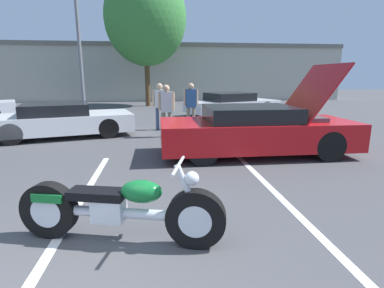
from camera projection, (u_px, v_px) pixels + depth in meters
name	position (u px, v px, depth m)	size (l,w,h in m)	color
parking_stripe_middle	(74.00, 212.00, 4.29)	(0.12, 5.82, 0.01)	white
parking_stripe_back	(285.00, 202.00, 4.64)	(0.12, 5.82, 0.01)	white
far_building	(143.00, 71.00, 24.52)	(32.00, 4.20, 4.40)	#B2AD9E
light_pole	(80.00, 29.00, 14.90)	(1.21, 0.28, 7.68)	slate
tree_background	(145.00, 18.00, 18.45)	(5.04, 5.04, 8.32)	brown
motorcycle	(119.00, 209.00, 3.47)	(2.42, 0.90, 0.98)	black
show_car_hood_open	(257.00, 130.00, 7.37)	(4.70, 1.87, 2.20)	red
parked_car_mid_row	(61.00, 120.00, 9.62)	(4.67, 3.00, 1.07)	white
parked_car_right_row	(232.00, 104.00, 14.91)	(4.99, 3.40, 1.11)	silver
spectator_by_show_car	(160.00, 103.00, 10.71)	(0.52, 0.22, 1.67)	#38476B
spectator_midground	(166.00, 106.00, 9.43)	(0.52, 0.22, 1.65)	gray
spectator_far_lot	(191.00, 102.00, 10.80)	(0.52, 0.22, 1.67)	gray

